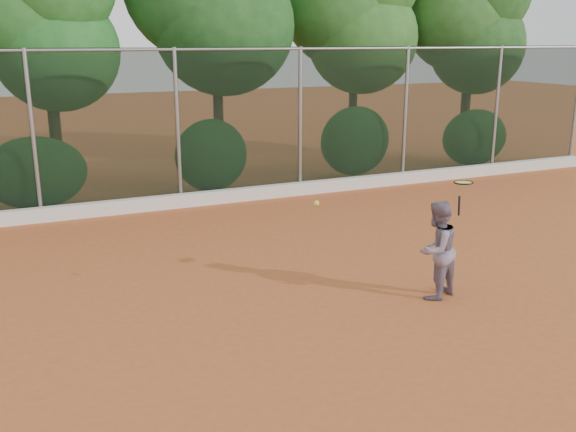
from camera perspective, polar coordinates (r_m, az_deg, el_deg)
name	(u,v)px	position (r m, az deg, el deg)	size (l,w,h in m)	color
ground	(319,325)	(8.64, 2.75, -9.65)	(80.00, 80.00, 0.00)	#AF5629
concrete_curb	(183,200)	(14.67, -9.32, 1.38)	(24.00, 0.20, 0.30)	silver
tennis_player	(436,250)	(9.51, 13.06, -2.96)	(0.71, 0.55, 1.45)	slate
chainlink_fence	(177,124)	(14.53, -9.80, 8.09)	(24.09, 0.09, 3.50)	black
foliage_backdrop	(128,7)	(16.25, -14.03, 17.61)	(23.70, 3.63, 7.55)	#492B1C
tennis_racket	(463,185)	(9.32, 15.30, 2.65)	(0.35, 0.35, 0.51)	black
tennis_ball_in_flight	(316,203)	(8.51, 2.54, 1.14)	(0.07, 0.07, 0.07)	#D2ED35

